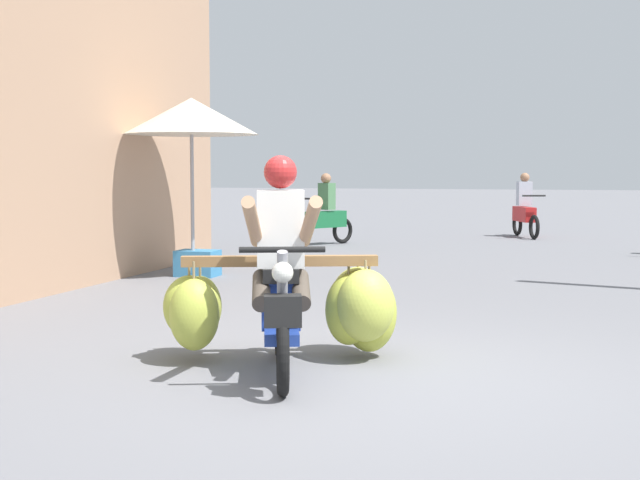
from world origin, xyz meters
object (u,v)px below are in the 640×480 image
(motorbike_main_loaded, at_px, (296,300))
(market_umbrella_near_shop, at_px, (191,116))
(produce_crate, at_px, (198,263))
(motorbike_distant_ahead_right, at_px, (525,211))
(motorbike_distant_far_ahead, at_px, (325,216))

(motorbike_main_loaded, xyz_separation_m, market_umbrella_near_shop, (-3.06, 4.87, 1.71))
(motorbike_main_loaded, relative_size, produce_crate, 3.60)
(motorbike_main_loaded, relative_size, motorbike_distant_ahead_right, 1.32)
(motorbike_main_loaded, height_order, motorbike_distant_far_ahead, motorbike_main_loaded)
(motorbike_distant_far_ahead, distance_m, produce_crate, 5.44)
(motorbike_main_loaded, xyz_separation_m, produce_crate, (-3.01, 4.90, -0.31))
(motorbike_main_loaded, relative_size, motorbike_distant_far_ahead, 1.42)
(motorbike_distant_ahead_right, height_order, market_umbrella_near_shop, market_umbrella_near_shop)
(motorbike_distant_ahead_right, distance_m, motorbike_distant_far_ahead, 4.79)
(motorbike_distant_ahead_right, xyz_separation_m, produce_crate, (-3.92, -8.53, -0.39))
(motorbike_main_loaded, height_order, produce_crate, motorbike_main_loaded)
(motorbike_distant_far_ahead, distance_m, market_umbrella_near_shop, 5.70)
(motorbike_distant_ahead_right, xyz_separation_m, motorbike_distant_far_ahead, (-3.63, -3.12, 0.00))
(motorbike_main_loaded, relative_size, market_umbrella_near_shop, 0.82)
(motorbike_distant_ahead_right, xyz_separation_m, market_umbrella_near_shop, (-3.98, -8.57, 1.63))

